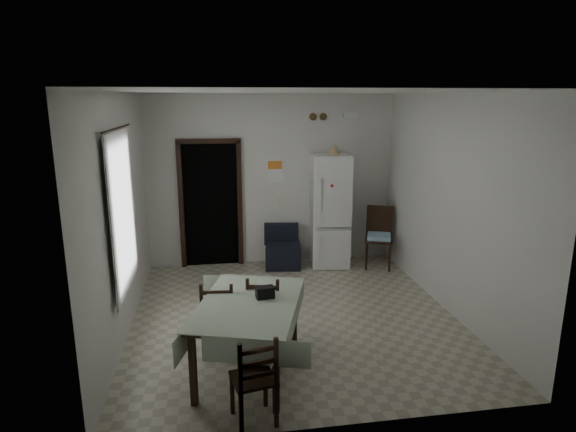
# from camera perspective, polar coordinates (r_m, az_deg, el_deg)

# --- Properties ---
(ground) EXTENTS (4.50, 4.50, 0.00)m
(ground) POSITION_cam_1_polar(r_m,az_deg,el_deg) (6.55, 0.70, -11.72)
(ground) COLOR #A9A18A
(ground) RESTS_ON ground
(ceiling) EXTENTS (4.20, 4.50, 0.02)m
(ceiling) POSITION_cam_1_polar(r_m,az_deg,el_deg) (5.92, 0.79, 14.53)
(ceiling) COLOR white
(ceiling) RESTS_ON ground
(wall_back) EXTENTS (4.20, 0.02, 2.90)m
(wall_back) POSITION_cam_1_polar(r_m,az_deg,el_deg) (8.26, -1.91, 4.22)
(wall_back) COLOR silver
(wall_back) RESTS_ON ground
(wall_front) EXTENTS (4.20, 0.02, 2.90)m
(wall_front) POSITION_cam_1_polar(r_m,az_deg,el_deg) (3.96, 6.30, -6.58)
(wall_front) COLOR silver
(wall_front) RESTS_ON ground
(wall_left) EXTENTS (0.02, 4.50, 2.90)m
(wall_left) POSITION_cam_1_polar(r_m,az_deg,el_deg) (6.09, -19.13, -0.02)
(wall_left) COLOR silver
(wall_left) RESTS_ON ground
(wall_right) EXTENTS (0.02, 4.50, 2.90)m
(wall_right) POSITION_cam_1_polar(r_m,az_deg,el_deg) (6.75, 18.61, 1.32)
(wall_right) COLOR silver
(wall_right) RESTS_ON ground
(doorway) EXTENTS (1.06, 0.52, 2.22)m
(doorway) POSITION_cam_1_polar(r_m,az_deg,el_deg) (8.47, -9.14, 1.60)
(doorway) COLOR black
(doorway) RESTS_ON ground
(window_recess) EXTENTS (0.10, 1.20, 1.60)m
(window_recess) POSITION_cam_1_polar(r_m,az_deg,el_deg) (5.88, -20.01, 0.44)
(window_recess) COLOR silver
(window_recess) RESTS_ON ground
(curtain) EXTENTS (0.02, 1.45, 1.85)m
(curtain) POSITION_cam_1_polar(r_m,az_deg,el_deg) (5.86, -18.96, 0.49)
(curtain) COLOR silver
(curtain) RESTS_ON ground
(curtain_rod) EXTENTS (0.02, 1.60, 0.02)m
(curtain_rod) POSITION_cam_1_polar(r_m,az_deg,el_deg) (5.73, -19.61, 9.77)
(curtain_rod) COLOR black
(curtain_rod) RESTS_ON ground
(calendar) EXTENTS (0.28, 0.02, 0.40)m
(calendar) POSITION_cam_1_polar(r_m,az_deg,el_deg) (8.22, -1.57, 5.38)
(calendar) COLOR white
(calendar) RESTS_ON ground
(calendar_image) EXTENTS (0.24, 0.01, 0.14)m
(calendar_image) POSITION_cam_1_polar(r_m,az_deg,el_deg) (8.20, -1.57, 6.06)
(calendar_image) COLOR orange
(calendar_image) RESTS_ON ground
(light_switch) EXTENTS (0.08, 0.02, 0.12)m
(light_switch) POSITION_cam_1_polar(r_m,az_deg,el_deg) (8.33, -0.86, 1.86)
(light_switch) COLOR beige
(light_switch) RESTS_ON ground
(vent_left) EXTENTS (0.12, 0.03, 0.12)m
(vent_left) POSITION_cam_1_polar(r_m,az_deg,el_deg) (8.25, 2.97, 11.67)
(vent_left) COLOR #513920
(vent_left) RESTS_ON ground
(vent_right) EXTENTS (0.12, 0.03, 0.12)m
(vent_right) POSITION_cam_1_polar(r_m,az_deg,el_deg) (8.29, 4.21, 11.66)
(vent_right) COLOR #513920
(vent_right) RESTS_ON ground
(emergency_light) EXTENTS (0.25, 0.07, 0.09)m
(emergency_light) POSITION_cam_1_polar(r_m,az_deg,el_deg) (8.38, 7.46, 11.82)
(emergency_light) COLOR white
(emergency_light) RESTS_ON ground
(fridge) EXTENTS (0.68, 0.68, 1.92)m
(fridge) POSITION_cam_1_polar(r_m,az_deg,el_deg) (8.21, 4.94, 0.63)
(fridge) COLOR silver
(fridge) RESTS_ON ground
(tan_cone) EXTENTS (0.21, 0.21, 0.17)m
(tan_cone) POSITION_cam_1_polar(r_m,az_deg,el_deg) (7.98, 5.48, 7.85)
(tan_cone) COLOR tan
(tan_cone) RESTS_ON fridge
(navy_seat) EXTENTS (0.66, 0.65, 0.72)m
(navy_seat) POSITION_cam_1_polar(r_m,az_deg,el_deg) (8.22, -0.59, -3.65)
(navy_seat) COLOR black
(navy_seat) RESTS_ON ground
(corner_chair) EXTENTS (0.58, 0.58, 1.04)m
(corner_chair) POSITION_cam_1_polar(r_m,az_deg,el_deg) (8.29, 10.72, -2.58)
(corner_chair) COLOR black
(corner_chair) RESTS_ON ground
(dining_table) EXTENTS (1.39, 1.73, 0.78)m
(dining_table) POSITION_cam_1_polar(r_m,az_deg,el_deg) (5.21, -4.60, -14.10)
(dining_table) COLOR #A8BA9F
(dining_table) RESTS_ON ground
(black_bag) EXTENTS (0.20, 0.14, 0.12)m
(black_bag) POSITION_cam_1_polar(r_m,az_deg,el_deg) (5.11, -2.75, -9.02)
(black_bag) COLOR black
(black_bag) RESTS_ON dining_table
(dining_chair_far_left) EXTENTS (0.41, 0.41, 0.88)m
(dining_chair_far_left) POSITION_cam_1_polar(r_m,az_deg,el_deg) (5.58, -8.24, -11.64)
(dining_chair_far_left) COLOR black
(dining_chair_far_left) RESTS_ON ground
(dining_chair_far_right) EXTENTS (0.47, 0.47, 0.91)m
(dining_chair_far_right) POSITION_cam_1_polar(r_m,az_deg,el_deg) (5.62, -2.74, -11.19)
(dining_chair_far_right) COLOR black
(dining_chair_far_right) RESTS_ON ground
(dining_chair_near_head) EXTENTS (0.44, 0.44, 0.86)m
(dining_chair_near_head) POSITION_cam_1_polar(r_m,az_deg,el_deg) (4.48, -4.13, -18.52)
(dining_chair_near_head) COLOR black
(dining_chair_near_head) RESTS_ON ground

